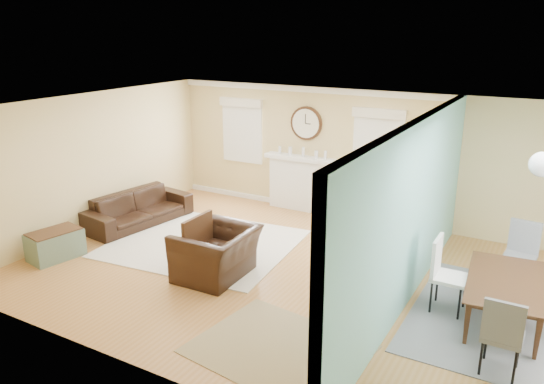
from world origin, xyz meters
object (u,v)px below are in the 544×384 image
object	(u,v)px
eames_chair	(217,253)
credenza	(399,244)
green_chair	(380,220)
sofa	(139,208)
dining_table	(506,302)

from	to	relation	value
eames_chair	credenza	bearing A→B (deg)	124.56
eames_chair	green_chair	world-z (taller)	eames_chair
sofa	credenza	xyz separation A→B (m)	(5.07, 0.55, 0.08)
eames_chair	dining_table	world-z (taller)	eames_chair
credenza	eames_chair	bearing A→B (deg)	-143.95
sofa	green_chair	size ratio (longest dim) A/B	3.25
sofa	dining_table	xyz separation A→B (m)	(6.78, -0.40, -0.02)
credenza	sofa	bearing A→B (deg)	-173.79
eames_chair	credenza	size ratio (longest dim) A/B	0.87
green_chair	eames_chair	bearing A→B (deg)	60.72
green_chair	sofa	bearing A→B (deg)	22.03
green_chair	dining_table	size ratio (longest dim) A/B	0.39
sofa	green_chair	distance (m)	4.69
green_chair	dining_table	distance (m)	3.23
sofa	eames_chair	xyz separation A→B (m)	(2.71, -1.17, 0.07)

